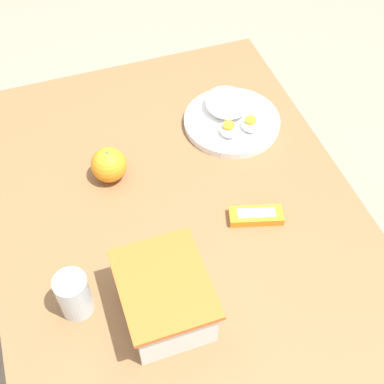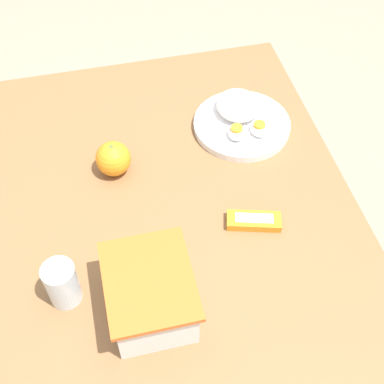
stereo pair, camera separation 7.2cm
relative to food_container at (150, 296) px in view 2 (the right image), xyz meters
name	(u,v)px [view 2 (the right image)]	position (x,y,z in m)	size (l,w,h in m)	color
ground_plane	(179,337)	(0.24, -0.09, -0.75)	(10.00, 10.00, 0.00)	gray
table	(174,233)	(0.24, -0.09, -0.17)	(0.98, 0.77, 0.71)	brown
food_container	(150,296)	(0.00, 0.00, 0.00)	(0.19, 0.16, 0.11)	white
orange_fruit	(113,159)	(0.35, 0.02, -0.01)	(0.08, 0.08, 0.08)	orange
rice_plate	(241,119)	(0.43, -0.30, -0.03)	(0.23, 0.23, 0.06)	white
candy_bar	(254,221)	(0.14, -0.24, -0.04)	(0.07, 0.12, 0.02)	orange
drinking_glass	(62,284)	(0.06, 0.15, 0.00)	(0.06, 0.06, 0.10)	silver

